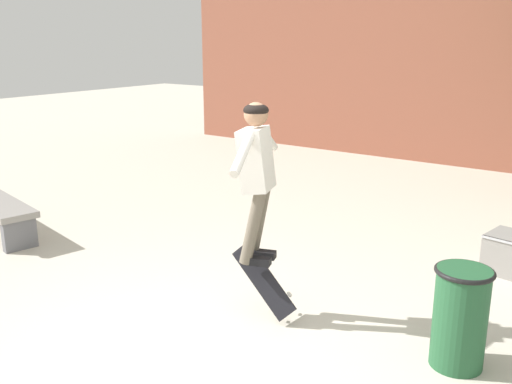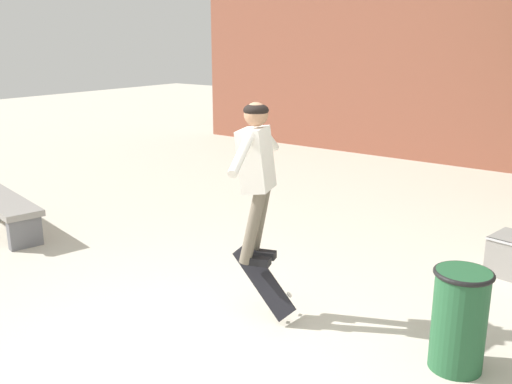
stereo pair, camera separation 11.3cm
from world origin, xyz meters
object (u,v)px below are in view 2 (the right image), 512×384
object	(u,v)px
trash_bin	(459,318)
skateboard_flipping	(264,281)
park_bench	(3,207)
skater	(256,168)

from	to	relation	value
trash_bin	skateboard_flipping	distance (m)	1.72
park_bench	skater	world-z (taller)	skater
skater	skateboard_flipping	world-z (taller)	skater
skater	park_bench	bearing A→B (deg)	162.85
trash_bin	skater	size ratio (longest dim) A/B	0.57
trash_bin	skateboard_flipping	bearing A→B (deg)	-171.28
park_bench	trash_bin	distance (m)	5.97
skater	trash_bin	bearing A→B (deg)	-9.78
park_bench	skater	xyz separation A→B (m)	(4.18, 0.09, 1.09)
trash_bin	skateboard_flipping	size ratio (longest dim) A/B	1.21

